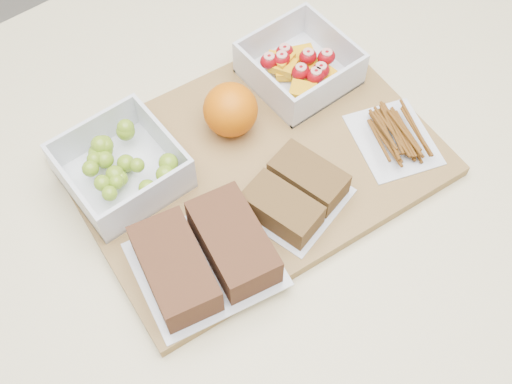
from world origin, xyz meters
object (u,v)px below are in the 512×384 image
cutting_board (255,162)px  fruit_container (299,67)px  orange (230,110)px  sandwich_bag_center (295,194)px  grape_container (121,166)px  sandwich_bag_left (204,256)px  pretzel_bag (395,134)px

cutting_board → fruit_container: 0.14m
fruit_container → orange: orange is taller
fruit_container → sandwich_bag_center: (-0.13, -0.14, -0.00)m
grape_container → sandwich_bag_center: (0.14, -0.15, -0.01)m
grape_container → orange: size_ratio=1.86×
grape_container → cutting_board: bearing=-28.6°
cutting_board → sandwich_bag_center: sandwich_bag_center is taller
grape_container → sandwich_bag_left: bearing=-86.7°
grape_container → fruit_container: bearing=-1.7°
sandwich_bag_center → grape_container: bearing=132.2°
cutting_board → sandwich_bag_center: size_ratio=3.14×
fruit_container → sandwich_bag_center: bearing=-131.3°
orange → sandwich_bag_left: 0.19m
fruit_container → sandwich_bag_left: 0.29m
sandwich_bag_center → cutting_board: bearing=89.0°
fruit_container → grape_container: bearing=178.3°
fruit_container → orange: bearing=-174.8°
cutting_board → sandwich_bag_center: bearing=-85.6°
cutting_board → grape_container: size_ratio=3.36×
cutting_board → pretzel_bag: (0.15, -0.08, 0.02)m
fruit_container → sandwich_bag_left: size_ratio=0.72×
sandwich_bag_center → pretzel_bag: bearing=-2.7°
sandwich_bag_left → sandwich_bag_center: bearing=1.0°
orange → grape_container: bearing=172.6°
sandwich_bag_left → orange: bearing=44.7°
grape_container → fruit_container: 0.26m
sandwich_bag_center → fruit_container: bearing=48.7°
sandwich_bag_left → pretzel_bag: (0.28, -0.01, -0.01)m
pretzel_bag → grape_container: bearing=151.3°
cutting_board → pretzel_bag: bearing=-23.4°
cutting_board → sandwich_bag_left: sandwich_bag_left is taller
orange → sandwich_bag_left: size_ratio=0.39×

